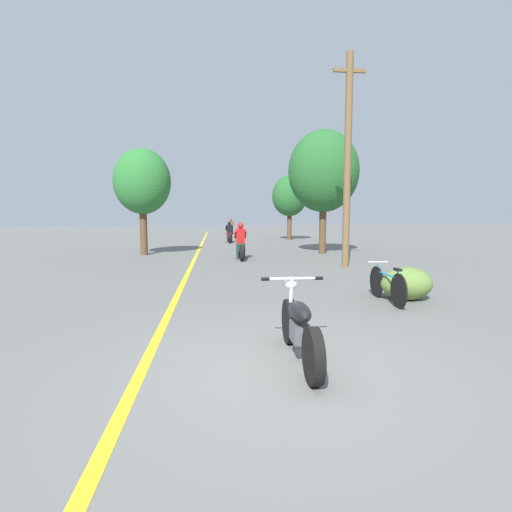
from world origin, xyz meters
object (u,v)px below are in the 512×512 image
at_px(motorcycle_foreground, 299,327).
at_px(utility_pole, 348,159).
at_px(roadside_tree_right_far, 290,196).
at_px(bicycle_parked, 387,285).
at_px(roadside_tree_right_near, 324,172).
at_px(motorcycle_rider_mid, 229,234).
at_px(motorcycle_rider_lead, 241,245).
at_px(motorcycle_rider_far, 231,228).
at_px(roadside_tree_left, 142,182).

bearing_deg(motorcycle_foreground, utility_pole, 68.18).
relative_size(roadside_tree_right_far, bicycle_parked, 2.55).
xyz_separation_m(roadside_tree_right_near, motorcycle_rider_mid, (-4.07, 7.58, -3.24)).
distance_m(motorcycle_rider_lead, bicycle_parked, 8.59).
relative_size(utility_pole, motorcycle_foreground, 3.50).
height_order(utility_pole, roadside_tree_right_far, utility_pole).
bearing_deg(motorcycle_foreground, bicycle_parked, 50.79).
relative_size(roadside_tree_right_near, bicycle_parked, 3.18).
bearing_deg(roadside_tree_right_far, motorcycle_foreground, -100.15).
bearing_deg(bicycle_parked, roadside_tree_right_near, 82.28).
height_order(motorcycle_foreground, motorcycle_rider_far, motorcycle_rider_far).
bearing_deg(roadside_tree_right_near, motorcycle_rider_mid, 118.21).
bearing_deg(bicycle_parked, motorcycle_foreground, -129.21).
xyz_separation_m(roadside_tree_left, motorcycle_foreground, (4.24, -13.40, -2.80)).
xyz_separation_m(utility_pole, motorcycle_rider_far, (-3.07, 23.38, -3.12)).
xyz_separation_m(motorcycle_rider_lead, bicycle_parked, (2.54, -8.20, -0.19)).
bearing_deg(bicycle_parked, motorcycle_rider_lead, 107.24).
distance_m(motorcycle_foreground, motorcycle_rider_lead, 11.26).
distance_m(roadside_tree_right_near, motorcycle_rider_far, 19.18).
bearing_deg(bicycle_parked, roadside_tree_right_far, 85.33).
distance_m(motorcycle_rider_far, bicycle_parked, 28.89).
relative_size(motorcycle_rider_far, bicycle_parked, 1.13).
bearing_deg(utility_pole, roadside_tree_right_near, 84.21).
relative_size(roadside_tree_right_far, motorcycle_rider_mid, 2.17).
bearing_deg(roadside_tree_right_near, roadside_tree_left, 179.25).
relative_size(utility_pole, roadside_tree_right_far, 1.58).
bearing_deg(motorcycle_rider_far, roadside_tree_left, -103.91).
height_order(roadside_tree_right_near, motorcycle_rider_mid, roadside_tree_right_near).
xyz_separation_m(roadside_tree_left, motorcycle_rider_far, (4.57, 18.47, -2.69)).
xyz_separation_m(roadside_tree_right_far, roadside_tree_left, (-8.38, -9.70, 0.17)).
xyz_separation_m(roadside_tree_left, motorcycle_rider_lead, (4.20, -2.14, -2.66)).
distance_m(utility_pole, roadside_tree_right_far, 14.64).
height_order(roadside_tree_right_near, bicycle_parked, roadside_tree_right_near).
height_order(motorcycle_foreground, motorcycle_rider_lead, motorcycle_rider_lead).
relative_size(roadside_tree_right_near, motorcycle_rider_far, 2.81).
bearing_deg(utility_pole, motorcycle_rider_lead, 141.15).
distance_m(roadside_tree_right_far, bicycle_parked, 20.28).
xyz_separation_m(utility_pole, roadside_tree_right_near, (0.49, 4.81, 0.10)).
distance_m(utility_pole, motorcycle_rider_far, 23.79).
height_order(roadside_tree_right_far, motorcycle_rider_mid, roadside_tree_right_far).
height_order(roadside_tree_right_near, roadside_tree_right_far, roadside_tree_right_near).
bearing_deg(motorcycle_foreground, motorcycle_rider_lead, 90.23).
height_order(roadside_tree_right_far, motorcycle_rider_far, roadside_tree_right_far).
distance_m(motorcycle_rider_mid, motorcycle_rider_far, 11.00).
relative_size(roadside_tree_right_far, motorcycle_rider_far, 2.25).
height_order(motorcycle_foreground, bicycle_parked, motorcycle_foreground).
distance_m(motorcycle_rider_lead, motorcycle_rider_far, 20.61).
xyz_separation_m(roadside_tree_right_far, motorcycle_rider_lead, (-4.18, -11.84, -2.49)).
xyz_separation_m(motorcycle_rider_mid, bicycle_parked, (2.68, -17.82, -0.14)).
relative_size(roadside_tree_right_far, motorcycle_foreground, 2.22).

